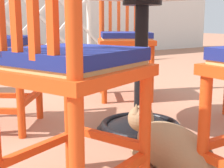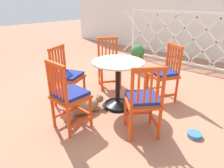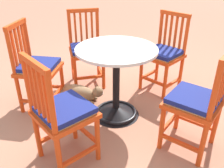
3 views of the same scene
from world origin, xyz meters
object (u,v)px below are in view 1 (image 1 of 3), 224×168
Objects in this scene: cafe_table at (141,79)px; orange_chair_near_fence at (66,68)px; tabby_cat at (168,146)px; orange_chair_facing_out at (125,40)px.

orange_chair_near_fence is at bearing -146.46° from cafe_table.
tabby_cat is at bearing -116.21° from cafe_table.
tabby_cat is at bearing -118.86° from orange_chair_facing_out.
cafe_table is 0.51m from tabby_cat.
orange_chair_facing_out reaches higher than tabby_cat.
tabby_cat is (0.44, 0.00, -0.35)m from orange_chair_near_fence.
orange_chair_facing_out reaches higher than cafe_table.
orange_chair_near_fence reaches higher than cafe_table.
orange_chair_near_fence is 1.23× the size of tabby_cat.
orange_chair_near_fence reaches higher than tabby_cat.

